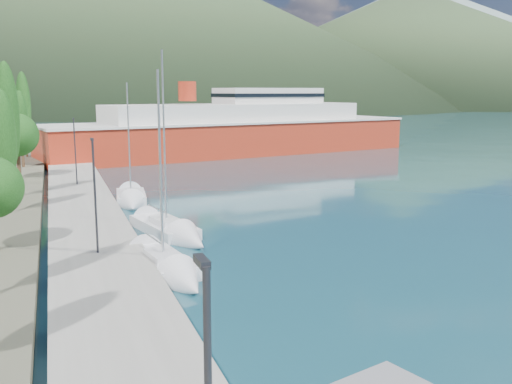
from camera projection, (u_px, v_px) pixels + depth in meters
name	position (u px, v px, depth m)	size (l,w,h in m)	color
ground	(102.00, 132.00, 131.81)	(1400.00, 1400.00, 0.00)	#174351
quay	(85.00, 214.00, 41.63)	(5.00, 88.00, 0.80)	gray
hills_far	(189.00, 28.00, 626.64)	(1480.00, 900.00, 180.00)	gray
hills_near	(214.00, 32.00, 389.86)	(1010.00, 520.00, 115.00)	#354B2B
tree_row	(9.00, 134.00, 45.75)	(4.22, 64.21, 11.09)	#47301E
lamp_posts	(94.00, 190.00, 30.10)	(0.15, 47.43, 6.06)	#2D2D33
sailboat_near	(174.00, 274.00, 28.35)	(3.56, 8.08, 11.22)	silver
sailboat_mid	(178.00, 234.00, 36.07)	(4.31, 9.14, 12.72)	silver
sailboat_far	(132.00, 201.00, 46.91)	(3.11, 7.60, 10.88)	silver
ferry	(237.00, 131.00, 84.75)	(57.50, 23.09, 11.17)	#B82E18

